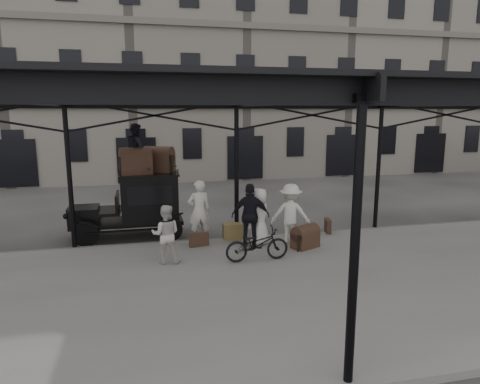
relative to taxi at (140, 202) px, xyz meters
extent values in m
plane|color=#383533|center=(3.03, -3.17, -1.20)|extent=(120.00, 120.00, 0.00)
cube|color=slate|center=(3.03, -5.17, -1.13)|extent=(28.00, 8.00, 0.15)
cylinder|color=black|center=(3.03, -1.17, 0.95)|extent=(0.14, 0.14, 4.30)
cylinder|color=black|center=(3.03, -8.97, 0.95)|extent=(0.14, 0.14, 4.30)
cube|color=black|center=(3.03, -1.17, 3.28)|extent=(22.00, 0.10, 0.45)
cube|color=black|center=(3.03, -8.97, 3.28)|extent=(22.00, 0.10, 0.45)
cube|color=black|center=(3.03, -4.87, 3.45)|extent=(22.50, 9.00, 0.08)
cube|color=silver|center=(3.03, -4.87, 3.52)|extent=(18.00, 7.00, 0.04)
cube|color=slate|center=(3.03, 14.83, 5.80)|extent=(64.00, 8.00, 14.00)
cylinder|color=black|center=(-1.68, -0.72, -0.80)|extent=(0.80, 0.10, 0.80)
cylinder|color=black|center=(-1.68, 0.72, -0.80)|extent=(0.80, 0.10, 0.80)
cylinder|color=black|center=(0.92, -0.72, -0.80)|extent=(0.80, 0.10, 0.80)
cylinder|color=black|center=(0.92, 0.72, -0.80)|extent=(0.80, 0.10, 0.80)
cube|color=black|center=(-0.43, 0.00, -0.65)|extent=(3.60, 1.25, 0.12)
cube|color=black|center=(-1.78, 0.00, -0.35)|extent=(0.90, 1.00, 0.55)
cube|color=black|center=(-2.25, 0.00, -0.35)|extent=(0.06, 0.70, 0.55)
cube|color=black|center=(-0.98, 0.00, -0.25)|extent=(0.70, 1.30, 0.10)
cube|color=black|center=(0.32, 0.00, 0.15)|extent=(1.80, 1.45, 1.55)
cube|color=black|center=(0.32, -0.73, 0.35)|extent=(1.40, 0.02, 0.60)
cube|color=black|center=(0.32, 0.00, 0.95)|extent=(1.90, 1.55, 0.06)
imported|color=beige|center=(1.79, -1.37, -0.08)|extent=(0.74, 0.52, 1.94)
imported|color=beige|center=(0.65, -3.14, -0.26)|extent=(0.86, 0.72, 1.59)
imported|color=silver|center=(3.52, -2.15, -0.18)|extent=(1.01, 0.99, 1.75)
imported|color=black|center=(3.20, -2.34, -0.09)|extent=(1.22, 0.75, 1.93)
imported|color=silver|center=(4.49, -2.23, -0.12)|extent=(1.38, 1.11, 1.86)
imported|color=black|center=(3.08, -3.53, -0.59)|extent=(1.77, 0.65, 0.92)
imported|color=black|center=(-0.03, -0.10, 1.79)|extent=(0.74, 0.88, 1.62)
cube|color=olive|center=(2.85, -1.37, -0.80)|extent=(0.62, 0.47, 0.50)
cube|color=#472C21|center=(6.15, -1.37, -0.83)|extent=(0.30, 0.62, 0.45)
cube|color=#472C21|center=(1.70, -1.92, -0.85)|extent=(0.62, 0.27, 0.40)
camera|label=1|loc=(0.11, -14.30, 2.98)|focal=32.00mm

